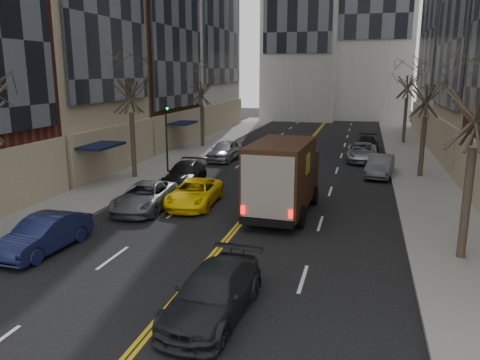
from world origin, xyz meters
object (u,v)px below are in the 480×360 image
object	(u,v)px
observer_sedan	(213,293)
taxi	(194,193)
ups_truck	(283,178)
pedestrian	(288,202)

from	to	relation	value
observer_sedan	taxi	world-z (taller)	observer_sedan
observer_sedan	taxi	distance (m)	11.18
observer_sedan	ups_truck	bearing A→B (deg)	92.47
observer_sedan	taxi	bearing A→B (deg)	116.77
observer_sedan	taxi	size ratio (longest dim) A/B	1.01
ups_truck	observer_sedan	distance (m)	10.03
observer_sedan	pedestrian	size ratio (longest dim) A/B	2.44
taxi	pedestrian	size ratio (longest dim) A/B	2.41
ups_truck	pedestrian	bearing A→B (deg)	-67.66
ups_truck	observer_sedan	size ratio (longest dim) A/B	1.40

